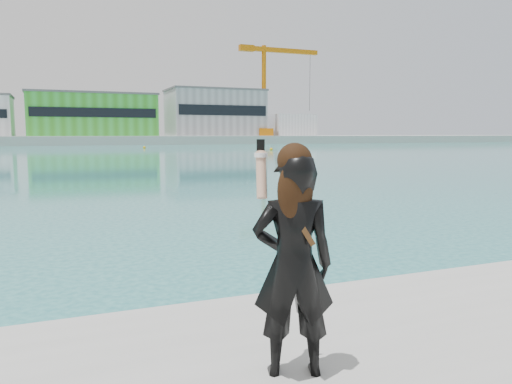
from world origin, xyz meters
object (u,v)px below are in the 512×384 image
(buoy_near, at_px, (144,148))
(buoy_extra, at_px, (271,150))
(dock_crane, at_px, (268,87))
(woman, at_px, (293,258))

(buoy_near, bearing_deg, buoy_extra, -47.94)
(dock_crane, bearing_deg, buoy_near, -136.96)
(buoy_near, distance_m, buoy_extra, 24.37)
(buoy_near, xyz_separation_m, woman, (-13.48, -85.50, 1.65))
(woman, bearing_deg, buoy_extra, -95.41)
(dock_crane, height_order, buoy_near, dock_crane)
(dock_crane, relative_size, buoy_extra, 48.00)
(dock_crane, relative_size, woman, 14.20)
(buoy_near, xyz_separation_m, buoy_extra, (16.33, -18.10, 0.00))
(buoy_near, bearing_deg, woman, -98.96)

